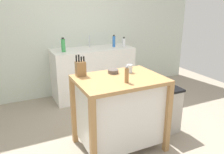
{
  "coord_description": "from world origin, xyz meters",
  "views": [
    {
      "loc": [
        -1.12,
        -2.1,
        1.71
      ],
      "look_at": [
        0.02,
        0.28,
        0.84
      ],
      "focal_mm": 36.69,
      "sensor_mm": 36.0,
      "label": 1
    }
  ],
  "objects_px": {
    "pepper_grinder": "(127,75)",
    "bottle_spray_cleaner": "(63,45)",
    "trash_bin": "(166,110)",
    "bottle_dish_soap": "(114,41)",
    "kitchen_island": "(119,109)",
    "bowl_stoneware_deep": "(113,71)",
    "knife_block": "(80,68)",
    "drinking_cup": "(130,69)",
    "bottle_hand_soap": "(124,42)",
    "sink_faucet": "(89,41)"
  },
  "relations": [
    {
      "from": "kitchen_island",
      "to": "bowl_stoneware_deep",
      "type": "bearing_deg",
      "value": 86.67
    },
    {
      "from": "drinking_cup",
      "to": "bowl_stoneware_deep",
      "type": "bearing_deg",
      "value": 163.06
    },
    {
      "from": "kitchen_island",
      "to": "bottle_dish_soap",
      "type": "xyz_separation_m",
      "value": [
        0.73,
        1.64,
        0.51
      ]
    },
    {
      "from": "sink_faucet",
      "to": "bottle_spray_cleaner",
      "type": "xyz_separation_m",
      "value": [
        -0.54,
        -0.2,
        0.0
      ]
    },
    {
      "from": "pepper_grinder",
      "to": "bottle_spray_cleaner",
      "type": "relative_size",
      "value": 0.77
    },
    {
      "from": "bottle_hand_soap",
      "to": "bottle_dish_soap",
      "type": "height_order",
      "value": "bottle_dish_soap"
    },
    {
      "from": "bowl_stoneware_deep",
      "to": "pepper_grinder",
      "type": "relative_size",
      "value": 0.68
    },
    {
      "from": "pepper_grinder",
      "to": "bottle_spray_cleaner",
      "type": "xyz_separation_m",
      "value": [
        -0.22,
        1.77,
        0.04
      ]
    },
    {
      "from": "pepper_grinder",
      "to": "trash_bin",
      "type": "distance_m",
      "value": 1.02
    },
    {
      "from": "trash_bin",
      "to": "bottle_dish_soap",
      "type": "height_order",
      "value": "bottle_dish_soap"
    },
    {
      "from": "pepper_grinder",
      "to": "bottle_dish_soap",
      "type": "xyz_separation_m",
      "value": [
        0.74,
        1.81,
        0.03
      ]
    },
    {
      "from": "knife_block",
      "to": "drinking_cup",
      "type": "height_order",
      "value": "knife_block"
    },
    {
      "from": "bottle_dish_soap",
      "to": "knife_block",
      "type": "bearing_deg",
      "value": -128.71
    },
    {
      "from": "kitchen_island",
      "to": "trash_bin",
      "type": "bearing_deg",
      "value": 2.49
    },
    {
      "from": "bottle_dish_soap",
      "to": "sink_faucet",
      "type": "bearing_deg",
      "value": 158.54
    },
    {
      "from": "bowl_stoneware_deep",
      "to": "bottle_spray_cleaner",
      "type": "bearing_deg",
      "value": 99.74
    },
    {
      "from": "pepper_grinder",
      "to": "trash_bin",
      "type": "relative_size",
      "value": 0.3
    },
    {
      "from": "knife_block",
      "to": "pepper_grinder",
      "type": "distance_m",
      "value": 0.57
    },
    {
      "from": "bottle_spray_cleaner",
      "to": "bottle_dish_soap",
      "type": "relative_size",
      "value": 1.08
    },
    {
      "from": "sink_faucet",
      "to": "pepper_grinder",
      "type": "bearing_deg",
      "value": -99.12
    },
    {
      "from": "drinking_cup",
      "to": "bottle_dish_soap",
      "type": "relative_size",
      "value": 0.44
    },
    {
      "from": "bottle_hand_soap",
      "to": "bottle_spray_cleaner",
      "type": "distance_m",
      "value": 1.15
    },
    {
      "from": "kitchen_island",
      "to": "knife_block",
      "type": "xyz_separation_m",
      "value": [
        -0.37,
        0.26,
        0.48
      ]
    },
    {
      "from": "kitchen_island",
      "to": "bottle_dish_soap",
      "type": "relative_size",
      "value": 4.42
    },
    {
      "from": "sink_faucet",
      "to": "bottle_dish_soap",
      "type": "bearing_deg",
      "value": -21.46
    },
    {
      "from": "drinking_cup",
      "to": "trash_bin",
      "type": "relative_size",
      "value": 0.16
    },
    {
      "from": "knife_block",
      "to": "bottle_dish_soap",
      "type": "distance_m",
      "value": 1.77
    },
    {
      "from": "knife_block",
      "to": "pepper_grinder",
      "type": "height_order",
      "value": "knife_block"
    },
    {
      "from": "bowl_stoneware_deep",
      "to": "bottle_hand_soap",
      "type": "relative_size",
      "value": 0.71
    },
    {
      "from": "bowl_stoneware_deep",
      "to": "bottle_hand_soap",
      "type": "xyz_separation_m",
      "value": [
        0.91,
        1.4,
        0.07
      ]
    },
    {
      "from": "bowl_stoneware_deep",
      "to": "drinking_cup",
      "type": "distance_m",
      "value": 0.2
    },
    {
      "from": "kitchen_island",
      "to": "trash_bin",
      "type": "distance_m",
      "value": 0.76
    },
    {
      "from": "bottle_dish_soap",
      "to": "drinking_cup",
      "type": "bearing_deg",
      "value": -109.34
    },
    {
      "from": "bottle_spray_cleaner",
      "to": "pepper_grinder",
      "type": "bearing_deg",
      "value": -82.8
    },
    {
      "from": "pepper_grinder",
      "to": "sink_faucet",
      "type": "bearing_deg",
      "value": 80.88
    },
    {
      "from": "pepper_grinder",
      "to": "bottle_spray_cleaner",
      "type": "height_order",
      "value": "bottle_spray_cleaner"
    },
    {
      "from": "trash_bin",
      "to": "bottle_spray_cleaner",
      "type": "bearing_deg",
      "value": 121.59
    },
    {
      "from": "trash_bin",
      "to": "sink_faucet",
      "type": "distance_m",
      "value": 1.95
    },
    {
      "from": "knife_block",
      "to": "drinking_cup",
      "type": "bearing_deg",
      "value": -12.44
    },
    {
      "from": "bottle_hand_soap",
      "to": "bottle_spray_cleaner",
      "type": "bearing_deg",
      "value": 179.69
    },
    {
      "from": "sink_faucet",
      "to": "bowl_stoneware_deep",
      "type": "bearing_deg",
      "value": -100.49
    },
    {
      "from": "drinking_cup",
      "to": "bottle_hand_soap",
      "type": "bearing_deg",
      "value": 63.92
    },
    {
      "from": "knife_block",
      "to": "bottle_dish_soap",
      "type": "bearing_deg",
      "value": 51.29
    },
    {
      "from": "knife_block",
      "to": "kitchen_island",
      "type": "bearing_deg",
      "value": -34.7
    },
    {
      "from": "knife_block",
      "to": "bottle_hand_soap",
      "type": "height_order",
      "value": "knife_block"
    },
    {
      "from": "sink_faucet",
      "to": "kitchen_island",
      "type": "bearing_deg",
      "value": -99.75
    },
    {
      "from": "kitchen_island",
      "to": "trash_bin",
      "type": "height_order",
      "value": "kitchen_island"
    },
    {
      "from": "kitchen_island",
      "to": "bottle_hand_soap",
      "type": "height_order",
      "value": "bottle_hand_soap"
    },
    {
      "from": "drinking_cup",
      "to": "bottle_dish_soap",
      "type": "bearing_deg",
      "value": 70.66
    },
    {
      "from": "knife_block",
      "to": "sink_faucet",
      "type": "relative_size",
      "value": 1.15
    }
  ]
}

